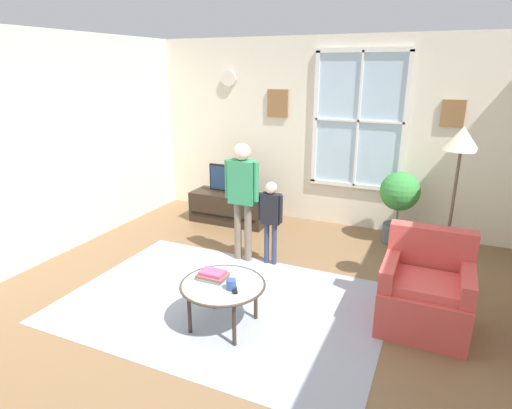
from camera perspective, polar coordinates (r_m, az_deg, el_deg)
ground_plane at (r=4.28m, az=-2.79°, el=-14.35°), size 5.89×6.28×0.02m
back_wall at (r=6.39m, az=9.16°, el=9.48°), size 5.29×0.17×2.69m
side_wall_left at (r=5.50m, az=-29.20°, el=5.95°), size 0.12×5.68×2.69m
area_rug at (r=4.42m, az=-4.40°, el=-12.98°), size 3.13×2.18×0.01m
tv_stand at (r=6.50m, az=-3.53°, el=-0.42°), size 1.17×0.48×0.46m
television at (r=6.37m, az=-3.62°, el=3.45°), size 0.64×0.08×0.43m
armchair at (r=4.22m, az=21.67°, el=-10.90°), size 0.76×0.74×0.87m
coffee_table at (r=3.89m, az=-4.44°, el=-10.86°), size 0.77×0.77×0.43m
book_stack at (r=3.96m, az=-5.80°, el=-9.37°), size 0.26×0.20×0.08m
cup at (r=3.76m, az=-3.35°, el=-10.62°), size 0.09×0.09×0.09m
remote_near_books at (r=3.76m, az=-2.88°, el=-11.23°), size 0.11×0.14×0.02m
person_green_shirt at (r=5.01m, az=-1.83°, el=2.09°), size 0.43×0.20×1.44m
person_black_shirt at (r=4.98m, az=1.98°, el=-1.21°), size 0.31×0.14×1.02m
potted_plant_by_window at (r=5.90m, az=18.56°, el=0.63°), size 0.51×0.51×0.98m
floor_lamp at (r=4.35m, az=25.55°, el=5.69°), size 0.32×0.32×1.77m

